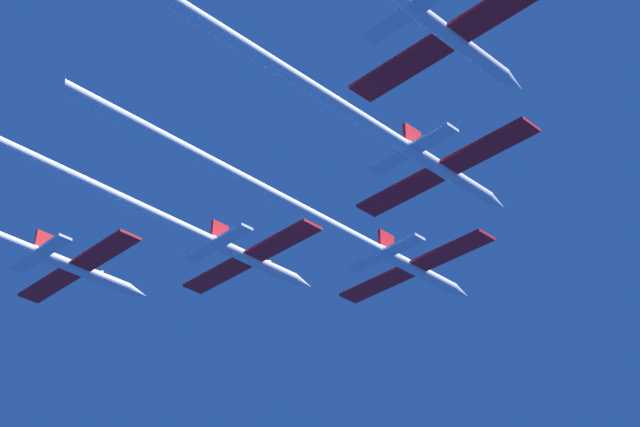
{
  "coord_description": "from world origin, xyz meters",
  "views": [
    {
      "loc": [
        50.01,
        -62.54,
        -44.59
      ],
      "look_at": [
        -0.24,
        -12.99,
        -0.15
      ],
      "focal_mm": 57.91,
      "sensor_mm": 36.0,
      "label": 1
    }
  ],
  "objects_px": {
    "jet_lead": "(328,223)",
    "jet_left_outer": "(1,237)",
    "jet_right_wing": "(349,111)",
    "jet_left_wing": "(184,228)"
  },
  "relations": [
    {
      "from": "jet_left_wing",
      "to": "jet_left_outer",
      "type": "relative_size",
      "value": 0.99
    },
    {
      "from": "jet_right_wing",
      "to": "jet_lead",
      "type": "bearing_deg",
      "value": 140.95
    },
    {
      "from": "jet_lead",
      "to": "jet_left_wing",
      "type": "bearing_deg",
      "value": -145.67
    },
    {
      "from": "jet_right_wing",
      "to": "jet_left_wing",
      "type": "bearing_deg",
      "value": 173.81
    },
    {
      "from": "jet_lead",
      "to": "jet_left_outer",
      "type": "relative_size",
      "value": 1.2
    },
    {
      "from": "jet_right_wing",
      "to": "jet_left_outer",
      "type": "relative_size",
      "value": 1.18
    },
    {
      "from": "jet_lead",
      "to": "jet_left_outer",
      "type": "distance_m",
      "value": 27.53
    },
    {
      "from": "jet_lead",
      "to": "jet_left_outer",
      "type": "bearing_deg",
      "value": -139.89
    },
    {
      "from": "jet_left_outer",
      "to": "jet_left_wing",
      "type": "bearing_deg",
      "value": 44.72
    },
    {
      "from": "jet_left_outer",
      "to": "jet_right_wing",
      "type": "bearing_deg",
      "value": 14.62
    }
  ]
}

